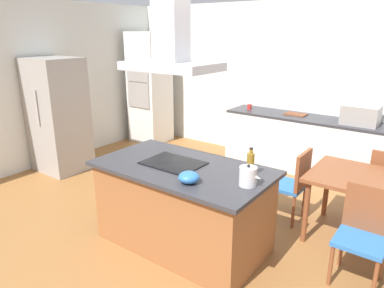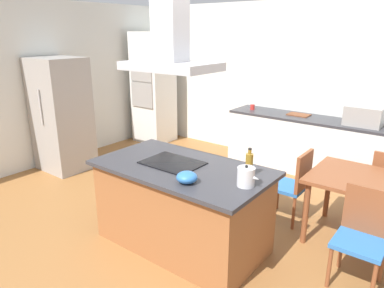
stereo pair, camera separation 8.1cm
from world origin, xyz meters
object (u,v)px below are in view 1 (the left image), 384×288
(wall_oven_stack, at_px, (150,88))
(chair_facing_island, at_px, (364,229))
(olive_oil_bottle, at_px, (250,164))
(coffee_mug_red, at_px, (249,107))
(chair_at_left_end, at_px, (293,181))
(range_hood, at_px, (171,43))
(tea_kettle, at_px, (248,176))
(refrigerator, at_px, (58,115))
(countertop_microwave, at_px, (361,115))
(cutting_board, at_px, (296,114))
(cooktop, at_px, (173,163))
(dining_table, at_px, (380,188))
(mixing_bowl, at_px, (189,177))

(wall_oven_stack, relative_size, chair_facing_island, 2.47)
(olive_oil_bottle, distance_m, wall_oven_stack, 4.32)
(coffee_mug_red, distance_m, chair_facing_island, 3.37)
(chair_at_left_end, relative_size, range_hood, 0.99)
(tea_kettle, distance_m, refrigerator, 3.78)
(countertop_microwave, xyz_separation_m, coffee_mug_red, (-1.79, -0.03, -0.09))
(cutting_board, height_order, chair_at_left_end, cutting_board)
(tea_kettle, xyz_separation_m, chair_at_left_end, (-0.02, 1.22, -0.48))
(tea_kettle, bearing_deg, olive_oil_bottle, 113.03)
(cooktop, bearing_deg, dining_table, 33.83)
(coffee_mug_red, relative_size, dining_table, 0.06)
(dining_table, bearing_deg, tea_kettle, -126.38)
(countertop_microwave, relative_size, dining_table, 0.36)
(mixing_bowl, relative_size, countertop_microwave, 0.39)
(cooktop, bearing_deg, coffee_mug_red, 102.15)
(dining_table, bearing_deg, coffee_mug_red, 145.20)
(cooktop, xyz_separation_m, countertop_microwave, (1.18, 2.88, 0.13))
(range_hood, bearing_deg, chair_facing_island, 16.49)
(countertop_microwave, distance_m, refrigerator, 4.65)
(tea_kettle, relative_size, range_hood, 0.23)
(chair_facing_island, xyz_separation_m, range_hood, (-1.78, -0.53, 1.59))
(cooktop, height_order, dining_table, cooktop)
(cutting_board, xyz_separation_m, dining_table, (1.59, -1.74, -0.24))
(tea_kettle, height_order, range_hood, range_hood)
(dining_table, relative_size, range_hood, 1.56)
(cutting_board, height_order, dining_table, cutting_board)
(countertop_microwave, distance_m, coffee_mug_red, 1.79)
(tea_kettle, height_order, olive_oil_bottle, olive_oil_bottle)
(chair_at_left_end, height_order, range_hood, range_hood)
(tea_kettle, height_order, refrigerator, refrigerator)
(countertop_microwave, bearing_deg, tea_kettle, -95.84)
(cooktop, distance_m, countertop_microwave, 3.11)
(dining_table, bearing_deg, olive_oil_bottle, -135.05)
(tea_kettle, bearing_deg, cutting_board, 103.07)
(cutting_board, height_order, range_hood, range_hood)
(olive_oil_bottle, height_order, chair_facing_island, olive_oil_bottle)
(cooktop, height_order, coffee_mug_red, coffee_mug_red)
(olive_oil_bottle, height_order, dining_table, olive_oil_bottle)
(cooktop, bearing_deg, countertop_microwave, 67.78)
(refrigerator, height_order, dining_table, refrigerator)
(cooktop, distance_m, range_hood, 1.20)
(cooktop, height_order, cutting_board, cutting_board)
(tea_kettle, height_order, cutting_board, tea_kettle)
(olive_oil_bottle, distance_m, mixing_bowl, 0.61)
(olive_oil_bottle, relative_size, dining_table, 0.19)
(cooktop, xyz_separation_m, refrigerator, (-2.86, 0.56, 0.00))
(cooktop, height_order, range_hood, range_hood)
(wall_oven_stack, distance_m, dining_table, 4.80)
(refrigerator, distance_m, chair_facing_island, 4.65)
(mixing_bowl, height_order, wall_oven_stack, wall_oven_stack)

